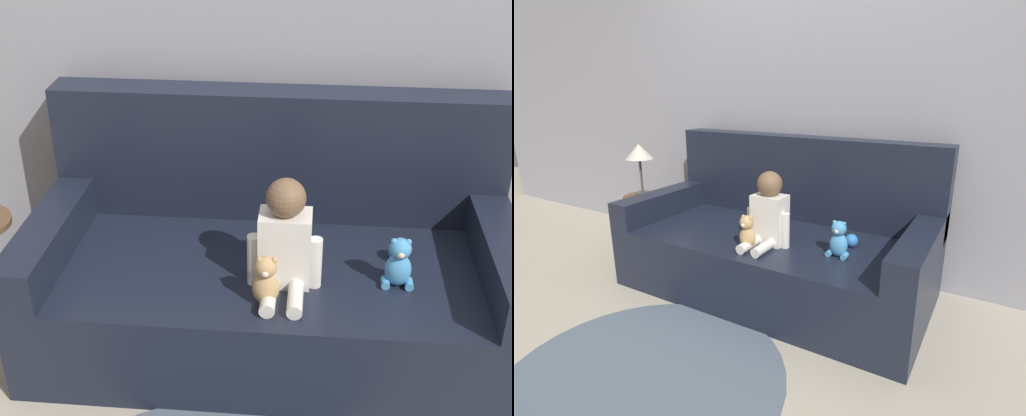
{
  "view_description": "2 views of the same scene",
  "coord_description": "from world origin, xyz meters",
  "views": [
    {
      "loc": [
        0.16,
        -2.45,
        1.99
      ],
      "look_at": [
        -0.05,
        -0.11,
        0.7
      ],
      "focal_mm": 50.0,
      "sensor_mm": 36.0,
      "label": 1
    },
    {
      "loc": [
        1.21,
        -2.1,
        1.31
      ],
      "look_at": [
        -0.0,
        -0.04,
        0.59
      ],
      "focal_mm": 28.0,
      "sensor_mm": 36.0,
      "label": 2
    }
  ],
  "objects": [
    {
      "name": "person_baby",
      "position": [
        0.06,
        -0.17,
        0.59
      ],
      "size": [
        0.29,
        0.32,
        0.44
      ],
      "color": "white",
      "rests_on": "couch"
    },
    {
      "name": "side_table",
      "position": [
        -1.31,
        0.11,
        0.66
      ],
      "size": [
        0.32,
        0.32,
        0.88
      ],
      "color": "brown",
      "rests_on": "ground_plane"
    },
    {
      "name": "teddy_bear_brown",
      "position": [
        0.0,
        -0.31,
        0.51
      ],
      "size": [
        0.1,
        0.09,
        0.21
      ],
      "color": "tan",
      "rests_on": "couch"
    },
    {
      "name": "ground_plane",
      "position": [
        0.0,
        0.0,
        0.0
      ],
      "size": [
        12.0,
        12.0,
        0.0
      ],
      "primitive_type": "plane",
      "color": "#B7AD99"
    },
    {
      "name": "plush_toy_side",
      "position": [
        0.49,
        -0.14,
        0.5
      ],
      "size": [
        0.12,
        0.1,
        0.21
      ],
      "color": "#4C9EDB",
      "rests_on": "couch"
    },
    {
      "name": "toy_ball",
      "position": [
        0.51,
        0.03,
        0.44
      ],
      "size": [
        0.08,
        0.08,
        0.08
      ],
      "color": "#337FDB",
      "rests_on": "couch"
    },
    {
      "name": "wall_back",
      "position": [
        0.0,
        0.57,
        1.3
      ],
      "size": [
        8.0,
        0.05,
        2.6
      ],
      "color": "#93939E",
      "rests_on": "ground_plane"
    },
    {
      "name": "floor_rug",
      "position": [
        -0.08,
        -1.07,
        0.01
      ],
      "size": [
        1.34,
        1.34,
        0.01
      ],
      "color": "slate",
      "rests_on": "ground_plane"
    },
    {
      "name": "couch",
      "position": [
        0.0,
        0.08,
        0.32
      ],
      "size": [
        1.96,
        0.96,
        0.99
      ],
      "color": "black",
      "rests_on": "ground_plane"
    }
  ]
}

